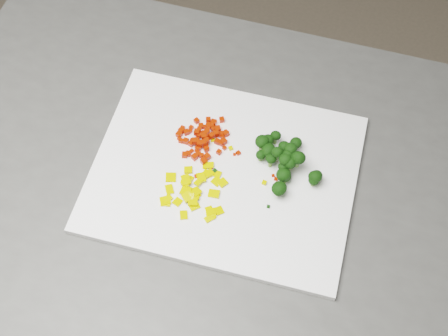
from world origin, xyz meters
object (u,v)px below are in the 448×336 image
at_px(carrot_pile, 205,135).
at_px(broccoli_pile, 289,159).
at_px(cutting_board, 224,173).
at_px(pepper_pile, 196,189).
at_px(counter_block, 227,294).

bearing_deg(carrot_pile, broccoli_pile, 2.97).
distance_m(cutting_board, pepper_pile, 0.06).
bearing_deg(broccoli_pile, pepper_pile, -138.41).
bearing_deg(counter_block, carrot_pile, 135.91).
relative_size(counter_block, pepper_pile, 9.85).
distance_m(counter_block, cutting_board, 0.46).
relative_size(carrot_pile, broccoli_pile, 0.83).
height_order(counter_block, broccoli_pile, broccoli_pile).
relative_size(counter_block, broccoli_pile, 9.52).
bearing_deg(cutting_board, counter_block, -55.35).
xyz_separation_m(cutting_board, broccoli_pile, (0.09, 0.05, 0.03)).
height_order(cutting_board, broccoli_pile, broccoli_pile).
height_order(counter_block, pepper_pile, pepper_pile).
bearing_deg(pepper_pile, carrot_pile, 108.46).
height_order(counter_block, carrot_pile, carrot_pile).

